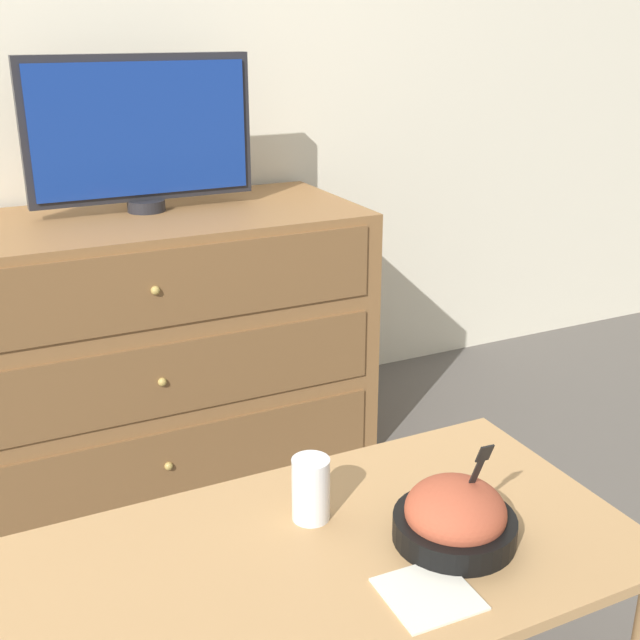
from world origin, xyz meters
The scene contains 8 objects.
ground_plane centered at (0.00, 0.00, 0.00)m, with size 12.00×12.00×0.00m, color #56514C.
wall_back centered at (0.00, 0.03, 1.30)m, with size 12.00×0.05×2.60m.
dresser centered at (0.13, -0.32, 0.39)m, with size 1.36×0.60×0.78m.
tv centered at (0.21, -0.26, 1.01)m, with size 0.65×0.11×0.44m.
coffee_table centered at (0.15, -1.59, 0.42)m, with size 1.04×0.56×0.48m.
takeout_bowl centered at (0.35, -1.64, 0.53)m, with size 0.21×0.21×0.19m.
drink_cup centered at (0.17, -1.48, 0.53)m, with size 0.07×0.07×0.12m.
napkin centered at (0.24, -1.74, 0.49)m, with size 0.14×0.14×0.00m.
Camera 1 is at (-0.34, -2.56, 1.30)m, focal length 45.00 mm.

